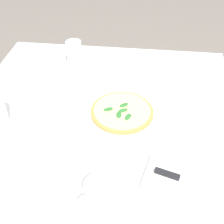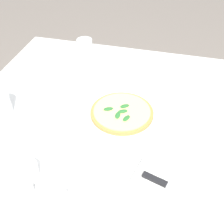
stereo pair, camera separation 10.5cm
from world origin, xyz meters
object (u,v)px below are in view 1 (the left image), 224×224
(pizza_plate, at_px, (122,114))
(napkin_folded, at_px, (182,182))
(dinner_knife, at_px, (184,180))
(water_glass_near_right, at_px, (75,56))
(coffee_cup_far_right, at_px, (37,183))
(pizza, at_px, (122,111))
(coffee_cup_near_left, at_px, (98,192))
(menu_card, at_px, (100,66))

(pizza_plate, xyz_separation_m, napkin_folded, (0.20, -0.28, -0.00))
(dinner_knife, bearing_deg, water_glass_near_right, 143.48)
(water_glass_near_right, height_order, napkin_folded, water_glass_near_right)
(pizza_plate, bearing_deg, water_glass_near_right, 127.54)
(pizza_plate, height_order, coffee_cup_far_right, coffee_cup_far_right)
(pizza, height_order, dinner_knife, pizza)
(pizza_plate, distance_m, pizza, 0.01)
(dinner_knife, bearing_deg, pizza, 142.88)
(water_glass_near_right, xyz_separation_m, napkin_folded, (0.45, -0.60, -0.04))
(water_glass_near_right, xyz_separation_m, dinner_knife, (0.45, -0.60, -0.03))
(coffee_cup_near_left, bearing_deg, dinner_knife, 16.63)
(dinner_knife, bearing_deg, coffee_cup_near_left, -146.87)
(pizza, bearing_deg, coffee_cup_far_right, -122.16)
(pizza, bearing_deg, dinner_knife, -53.61)
(pizza, distance_m, dinner_knife, 0.35)
(dinner_knife, bearing_deg, menu_card, 136.60)
(coffee_cup_near_left, bearing_deg, water_glass_near_right, 107.27)
(napkin_folded, bearing_deg, menu_card, 134.32)
(coffee_cup_near_left, distance_m, napkin_folded, 0.25)
(water_glass_near_right, height_order, dinner_knife, water_glass_near_right)
(coffee_cup_far_right, bearing_deg, pizza, 57.84)
(coffee_cup_far_right, height_order, coffee_cup_near_left, coffee_cup_near_left)
(napkin_folded, distance_m, menu_card, 0.65)
(pizza, bearing_deg, menu_card, 113.19)
(coffee_cup_far_right, bearing_deg, pizza_plate, 57.84)
(coffee_cup_far_right, distance_m, dinner_knife, 0.42)
(water_glass_near_right, bearing_deg, coffee_cup_near_left, -72.73)
(water_glass_near_right, xyz_separation_m, menu_card, (0.12, -0.03, -0.02))
(coffee_cup_far_right, relative_size, menu_card, 1.51)
(napkin_folded, relative_size, dinner_knife, 1.28)
(pizza, bearing_deg, napkin_folded, -53.90)
(pizza, xyz_separation_m, coffee_cup_near_left, (-0.04, -0.35, 0.00))
(pizza_plate, height_order, water_glass_near_right, water_glass_near_right)
(pizza_plate, relative_size, napkin_folded, 1.31)
(pizza_plate, xyz_separation_m, menu_card, (-0.12, 0.29, 0.02))
(coffee_cup_far_right, xyz_separation_m, menu_card, (0.09, 0.63, 0.00))
(coffee_cup_far_right, xyz_separation_m, dinner_knife, (0.42, 0.06, -0.00))
(pizza, height_order, coffee_cup_far_right, coffee_cup_far_right)
(pizza_plate, relative_size, pizza, 1.39)
(pizza_plate, height_order, pizza, pizza)
(coffee_cup_near_left, bearing_deg, pizza, 84.09)
(pizza_plate, relative_size, coffee_cup_far_right, 2.47)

